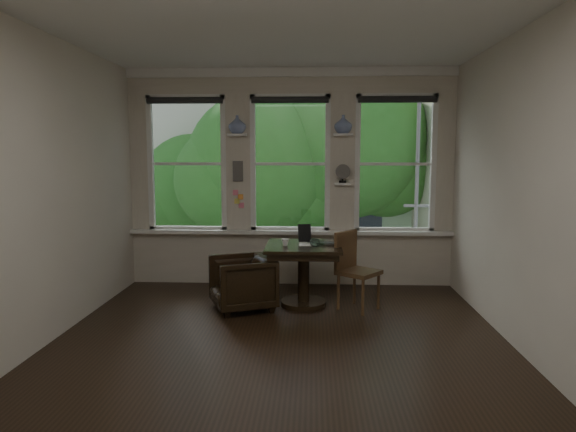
# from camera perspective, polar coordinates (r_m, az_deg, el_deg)

# --- Properties ---
(ground) EXTENTS (4.50, 4.50, 0.00)m
(ground) POSITION_cam_1_polar(r_m,az_deg,el_deg) (5.28, -0.87, -13.46)
(ground) COLOR black
(ground) RESTS_ON ground
(ceiling) EXTENTS (4.50, 4.50, 0.00)m
(ceiling) POSITION_cam_1_polar(r_m,az_deg,el_deg) (5.08, -0.93, 20.13)
(ceiling) COLOR silver
(ceiling) RESTS_ON ground
(wall_back) EXTENTS (4.50, 0.00, 4.50)m
(wall_back) POSITION_cam_1_polar(r_m,az_deg,el_deg) (7.20, 0.25, 4.22)
(wall_back) COLOR beige
(wall_back) RESTS_ON ground
(wall_front) EXTENTS (4.50, 0.00, 4.50)m
(wall_front) POSITION_cam_1_polar(r_m,az_deg,el_deg) (2.73, -3.91, -0.21)
(wall_front) COLOR beige
(wall_front) RESTS_ON ground
(wall_left) EXTENTS (0.00, 4.50, 4.50)m
(wall_left) POSITION_cam_1_polar(r_m,az_deg,el_deg) (5.58, -24.67, 2.81)
(wall_left) COLOR beige
(wall_left) RESTS_ON ground
(wall_right) EXTENTS (0.00, 4.50, 4.50)m
(wall_right) POSITION_cam_1_polar(r_m,az_deg,el_deg) (5.31, 24.12, 2.67)
(wall_right) COLOR beige
(wall_right) RESTS_ON ground
(window_left) EXTENTS (1.10, 0.12, 1.90)m
(window_left) POSITION_cam_1_polar(r_m,az_deg,el_deg) (7.40, -11.09, 5.71)
(window_left) COLOR white
(window_left) RESTS_ON ground
(window_center) EXTENTS (1.10, 0.12, 1.90)m
(window_center) POSITION_cam_1_polar(r_m,az_deg,el_deg) (7.20, 0.25, 5.81)
(window_center) COLOR white
(window_center) RESTS_ON ground
(window_right) EXTENTS (1.10, 0.12, 1.90)m
(window_right) POSITION_cam_1_polar(r_m,az_deg,el_deg) (7.28, 11.78, 5.68)
(window_right) COLOR white
(window_right) RESTS_ON ground
(shelf_left) EXTENTS (0.26, 0.16, 0.03)m
(shelf_left) POSITION_cam_1_polar(r_m,az_deg,el_deg) (7.17, -5.66, 8.97)
(shelf_left) COLOR white
(shelf_left) RESTS_ON ground
(shelf_right) EXTENTS (0.26, 0.16, 0.03)m
(shelf_right) POSITION_cam_1_polar(r_m,az_deg,el_deg) (7.11, 6.14, 8.98)
(shelf_right) COLOR white
(shelf_right) RESTS_ON ground
(intercom) EXTENTS (0.14, 0.06, 0.28)m
(intercom) POSITION_cam_1_polar(r_m,az_deg,el_deg) (7.20, -5.57, 4.98)
(intercom) COLOR #59544F
(intercom) RESTS_ON ground
(sticky_notes) EXTENTS (0.16, 0.01, 0.24)m
(sticky_notes) POSITION_cam_1_polar(r_m,az_deg,el_deg) (7.22, -5.54, 2.21)
(sticky_notes) COLOR pink
(sticky_notes) RESTS_ON ground
(desk_fan) EXTENTS (0.20, 0.20, 0.24)m
(desk_fan) POSITION_cam_1_polar(r_m,az_deg,el_deg) (7.09, 6.09, 4.38)
(desk_fan) COLOR #59544F
(desk_fan) RESTS_ON ground
(vase_left) EXTENTS (0.24, 0.24, 0.25)m
(vase_left) POSITION_cam_1_polar(r_m,az_deg,el_deg) (7.18, -5.67, 10.08)
(vase_left) COLOR silver
(vase_left) RESTS_ON shelf_left
(vase_right) EXTENTS (0.24, 0.24, 0.25)m
(vase_right) POSITION_cam_1_polar(r_m,az_deg,el_deg) (7.11, 6.15, 10.10)
(vase_right) COLOR silver
(vase_right) RESTS_ON shelf_right
(table) EXTENTS (0.90, 0.90, 0.75)m
(table) POSITION_cam_1_polar(r_m,az_deg,el_deg) (6.27, 1.74, -6.59)
(table) COLOR black
(table) RESTS_ON ground
(armchair_left) EXTENTS (0.91, 0.90, 0.64)m
(armchair_left) POSITION_cam_1_polar(r_m,az_deg,el_deg) (6.15, -5.10, -7.41)
(armchair_left) COLOR black
(armchair_left) RESTS_ON ground
(cushion_red) EXTENTS (0.45, 0.45, 0.06)m
(cushion_red) POSITION_cam_1_polar(r_m,az_deg,el_deg) (6.12, -5.11, -6.23)
(cushion_red) COLOR maroon
(cushion_red) RESTS_ON armchair_left
(side_chair_right) EXTENTS (0.59, 0.59, 0.92)m
(side_chair_right) POSITION_cam_1_polar(r_m,az_deg,el_deg) (6.14, 7.87, -6.13)
(side_chair_right) COLOR #442E18
(side_chair_right) RESTS_ON ground
(laptop) EXTENTS (0.41, 0.33, 0.03)m
(laptop) POSITION_cam_1_polar(r_m,az_deg,el_deg) (6.19, 3.78, -3.10)
(laptop) COLOR black
(laptop) RESTS_ON table
(mug) EXTENTS (0.12, 0.12, 0.09)m
(mug) POSITION_cam_1_polar(r_m,az_deg,el_deg) (6.11, -0.30, -2.93)
(mug) COLOR white
(mug) RESTS_ON table
(drinking_glass) EXTENTS (0.13, 0.13, 0.09)m
(drinking_glass) POSITION_cam_1_polar(r_m,az_deg,el_deg) (6.05, 3.00, -3.01)
(drinking_glass) COLOR white
(drinking_glass) RESTS_ON table
(tablet) EXTENTS (0.17, 0.11, 0.22)m
(tablet) POSITION_cam_1_polar(r_m,az_deg,el_deg) (6.39, 1.85, -1.90)
(tablet) COLOR black
(tablet) RESTS_ON table
(papers) EXTENTS (0.23, 0.31, 0.00)m
(papers) POSITION_cam_1_polar(r_m,az_deg,el_deg) (6.25, 2.23, -3.11)
(papers) COLOR silver
(papers) RESTS_ON table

